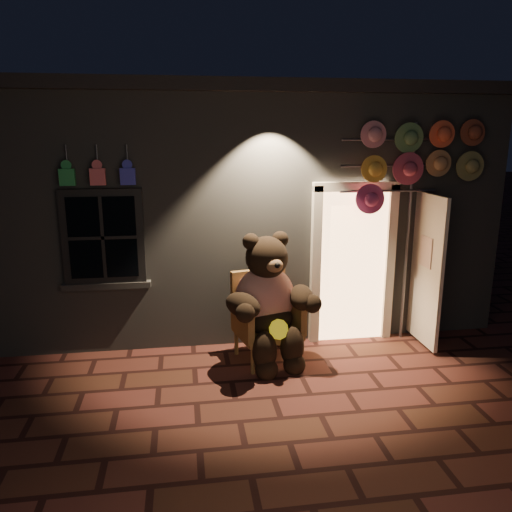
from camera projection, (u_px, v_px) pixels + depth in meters
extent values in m
plane|color=#5A2822|center=(273.00, 397.00, 5.45)|extent=(60.00, 60.00, 0.00)
cube|color=slate|center=(234.00, 200.00, 8.89)|extent=(7.00, 5.00, 3.30)
cube|color=black|center=(233.00, 99.00, 8.48)|extent=(7.30, 5.30, 0.16)
cube|color=black|center=(103.00, 237.00, 6.21)|extent=(1.00, 0.10, 1.20)
cube|color=black|center=(103.00, 237.00, 6.18)|extent=(0.82, 0.06, 1.02)
cube|color=slate|center=(107.00, 285.00, 6.36)|extent=(1.10, 0.14, 0.08)
cube|color=#E9A869|center=(352.00, 265.00, 6.81)|extent=(0.92, 0.10, 2.10)
cube|color=beige|center=(315.00, 268.00, 6.70)|extent=(0.12, 0.12, 2.20)
cube|color=beige|center=(389.00, 265.00, 6.84)|extent=(0.12, 0.12, 2.20)
cube|color=beige|center=(356.00, 186.00, 6.51)|extent=(1.16, 0.12, 0.12)
cube|color=beige|center=(427.00, 270.00, 6.57)|extent=(0.05, 0.80, 2.00)
cube|color=#279145|center=(67.00, 177.00, 5.90)|extent=(0.18, 0.07, 0.20)
cylinder|color=#59595E|center=(66.00, 155.00, 5.90)|extent=(0.02, 0.02, 0.25)
cube|color=#E05C61|center=(98.00, 177.00, 5.95)|extent=(0.18, 0.07, 0.20)
cylinder|color=#59595E|center=(97.00, 155.00, 5.95)|extent=(0.02, 0.02, 0.25)
cube|color=#3537BB|center=(128.00, 176.00, 6.00)|extent=(0.18, 0.07, 0.20)
cylinder|color=#59595E|center=(127.00, 155.00, 6.00)|extent=(0.02, 0.02, 0.25)
cube|color=olive|center=(267.00, 331.00, 6.27)|extent=(0.87, 0.83, 0.10)
cube|color=olive|center=(258.00, 296.00, 6.46)|extent=(0.73, 0.25, 0.73)
cube|color=olive|center=(242.00, 320.00, 6.08)|extent=(0.23, 0.63, 0.42)
cube|color=olive|center=(293.00, 313.00, 6.32)|extent=(0.23, 0.63, 0.42)
cylinder|color=olive|center=(253.00, 361.00, 5.95)|extent=(0.05, 0.05, 0.33)
cylinder|color=olive|center=(300.00, 352.00, 6.17)|extent=(0.05, 0.05, 0.33)
cylinder|color=olive|center=(236.00, 342.00, 6.47)|extent=(0.05, 0.05, 0.33)
cylinder|color=olive|center=(280.00, 335.00, 6.70)|extent=(0.05, 0.05, 0.33)
ellipsoid|color=red|center=(265.00, 298.00, 6.22)|extent=(0.89, 0.78, 0.81)
ellipsoid|color=black|center=(267.00, 318.00, 6.19)|extent=(0.74, 0.67, 0.38)
sphere|color=black|center=(267.00, 257.00, 6.04)|extent=(0.63, 0.63, 0.52)
sphere|color=black|center=(251.00, 242.00, 5.95)|extent=(0.20, 0.20, 0.20)
sphere|color=black|center=(280.00, 239.00, 6.09)|extent=(0.20, 0.20, 0.20)
ellipsoid|color=olive|center=(275.00, 266.00, 5.84)|extent=(0.23, 0.19, 0.16)
ellipsoid|color=black|center=(243.00, 305.00, 5.85)|extent=(0.54, 0.60, 0.29)
ellipsoid|color=black|center=(301.00, 297.00, 6.13)|extent=(0.35, 0.56, 0.29)
ellipsoid|color=black|center=(265.00, 351.00, 5.89)|extent=(0.29, 0.29, 0.50)
ellipsoid|color=black|center=(292.00, 347.00, 6.02)|extent=(0.29, 0.29, 0.50)
sphere|color=black|center=(267.00, 369.00, 5.88)|extent=(0.27, 0.27, 0.27)
sphere|color=black|center=(294.00, 364.00, 6.01)|extent=(0.27, 0.27, 0.27)
cylinder|color=yellow|center=(279.00, 329.00, 5.89)|extent=(0.27, 0.15, 0.24)
cylinder|color=#59595E|center=(408.00, 235.00, 6.72)|extent=(0.04, 0.04, 2.94)
cylinder|color=#59595E|center=(391.00, 140.00, 6.35)|extent=(1.31, 0.03, 0.03)
cylinder|color=#59595E|center=(390.00, 166.00, 6.43)|extent=(1.31, 0.03, 0.03)
cylinder|color=#59595E|center=(388.00, 191.00, 6.51)|extent=(1.31, 0.03, 0.03)
cylinder|color=pink|center=(374.00, 135.00, 6.24)|extent=(0.37, 0.11, 0.37)
cylinder|color=#5E8A51|center=(408.00, 135.00, 6.28)|extent=(0.37, 0.11, 0.37)
cylinder|color=#FF5F3A|center=(442.00, 135.00, 6.31)|extent=(0.37, 0.11, 0.37)
cylinder|color=brown|center=(471.00, 135.00, 6.43)|extent=(0.37, 0.11, 0.37)
cylinder|color=gold|center=(373.00, 166.00, 6.31)|extent=(0.37, 0.11, 0.37)
cylinder|color=#BC415C|center=(407.00, 166.00, 6.34)|extent=(0.37, 0.11, 0.37)
cylinder|color=tan|center=(437.00, 165.00, 6.46)|extent=(0.37, 0.11, 0.37)
cylinder|color=olive|center=(469.00, 165.00, 6.49)|extent=(0.37, 0.11, 0.37)
cylinder|color=#D24484|center=(373.00, 197.00, 6.37)|extent=(0.37, 0.11, 0.37)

